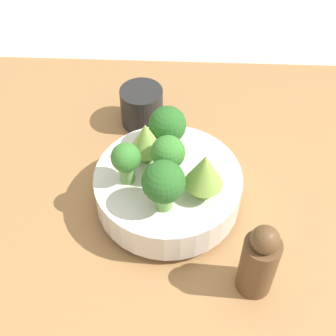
% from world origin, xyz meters
% --- Properties ---
extents(ground_plane, '(6.00, 6.00, 0.00)m').
position_xyz_m(ground_plane, '(0.00, 0.00, 0.00)').
color(ground_plane, beige).
extents(table, '(1.15, 0.86, 0.04)m').
position_xyz_m(table, '(0.00, 0.00, 0.02)').
color(table, '#9E7042').
rests_on(table, ground_plane).
extents(bowl, '(0.25, 0.25, 0.07)m').
position_xyz_m(bowl, '(0.03, -0.01, 0.08)').
color(bowl, silver).
rests_on(bowl, table).
extents(romanesco_piece_near, '(0.05, 0.05, 0.08)m').
position_xyz_m(romanesco_piece_near, '(0.07, -0.05, 0.16)').
color(romanesco_piece_near, '#609347').
rests_on(romanesco_piece_near, bowl).
extents(romanesco_piece_far, '(0.06, 0.06, 0.09)m').
position_xyz_m(romanesco_piece_far, '(-0.02, 0.02, 0.16)').
color(romanesco_piece_far, '#609347').
rests_on(romanesco_piece_far, bowl).
extents(broccoli_floret_right, '(0.05, 0.05, 0.08)m').
position_xyz_m(broccoli_floret_right, '(0.10, 0.00, 0.16)').
color(broccoli_floret_right, '#6BA34C').
rests_on(broccoli_floret_right, bowl).
extents(broccoli_floret_front, '(0.06, 0.06, 0.08)m').
position_xyz_m(broccoli_floret_front, '(0.04, -0.08, 0.16)').
color(broccoli_floret_front, '#7AB256').
rests_on(broccoli_floret_front, bowl).
extents(broccoli_floret_back, '(0.07, 0.07, 0.09)m').
position_xyz_m(broccoli_floret_back, '(0.04, 0.05, 0.17)').
color(broccoli_floret_back, '#6BA34C').
rests_on(broccoli_floret_back, bowl).
extents(broccoli_floret_center, '(0.05, 0.05, 0.08)m').
position_xyz_m(broccoli_floret_center, '(0.03, -0.01, 0.16)').
color(broccoli_floret_center, '#609347').
rests_on(broccoli_floret_center, bowl).
extents(cup, '(0.08, 0.08, 0.08)m').
position_xyz_m(cup, '(0.09, -0.22, 0.08)').
color(cup, black).
rests_on(cup, table).
extents(pepper_mill, '(0.05, 0.05, 0.14)m').
position_xyz_m(pepper_mill, '(-0.11, 0.14, 0.10)').
color(pepper_mill, brown).
rests_on(pepper_mill, table).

